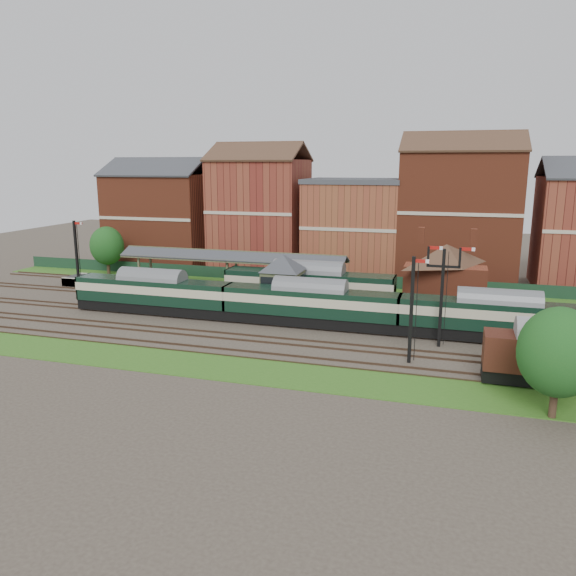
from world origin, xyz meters
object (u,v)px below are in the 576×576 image
(signal_box, at_px, (283,283))
(platform_railcar, at_px, (309,286))
(semaphore_bracket, at_px, (442,291))
(dmu_train, at_px, (310,303))

(signal_box, relative_size, platform_railcar, 0.34)
(semaphore_bracket, relative_size, platform_railcar, 0.47)
(signal_box, height_order, dmu_train, signal_box)
(dmu_train, bearing_deg, signal_box, 137.61)
(platform_railcar, bearing_deg, semaphore_bracket, -34.10)
(semaphore_bracket, height_order, platform_railcar, semaphore_bracket)
(platform_railcar, bearing_deg, signal_box, -118.22)
(signal_box, xyz_separation_m, platform_railcar, (1.74, 3.25, -0.84))
(signal_box, distance_m, semaphore_bracket, 16.16)
(signal_box, distance_m, platform_railcar, 3.78)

